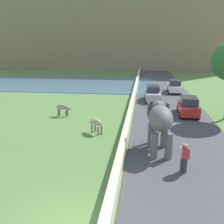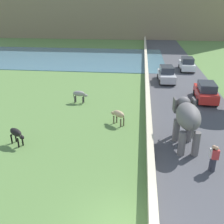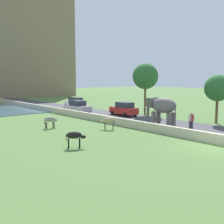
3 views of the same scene
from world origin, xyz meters
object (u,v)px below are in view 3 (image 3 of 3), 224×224
object	(u,v)px
person_trailing	(192,121)
car_silver	(78,107)
car_red	(124,109)
cow_grey	(50,120)
cow_tan	(109,121)
elephant	(162,107)
person_beside_elephant	(190,121)
cow_black	(75,136)
car_white	(75,103)

from	to	relation	value
person_trailing	car_silver	world-z (taller)	car_silver
car_red	person_trailing	bearing A→B (deg)	-99.79
person_trailing	cow_grey	bearing A→B (deg)	134.94
car_silver	cow_tan	bearing A→B (deg)	-110.73
elephant	person_beside_elephant	xyz separation A→B (m)	(1.09, -2.57, -1.16)
person_trailing	cow_black	size ratio (longest dim) A/B	1.21
cow_tan	car_red	bearing A→B (deg)	37.89
person_beside_elephant	car_red	world-z (taller)	car_red
cow_black	car_red	bearing A→B (deg)	34.90
car_silver	cow_tan	world-z (taller)	car_silver
car_silver	cow_grey	bearing A→B (deg)	-137.52
car_red	car_silver	bearing A→B (deg)	117.84
person_beside_elephant	car_white	size ratio (longest dim) A/B	0.40
person_beside_elephant	car_white	world-z (taller)	car_white
person_beside_elephant	elephant	bearing A→B (deg)	113.00
person_beside_elephant	cow_grey	distance (m)	13.47
person_trailing	car_white	world-z (taller)	car_white
person_trailing	cow_grey	xyz separation A→B (m)	(-9.62, 9.64, -0.04)
person_trailing	cow_black	xyz separation A→B (m)	(-11.96, 1.68, -0.04)
car_silver	cow_grey	size ratio (longest dim) A/B	2.89
cow_grey	cow_black	bearing A→B (deg)	-106.42
car_silver	cow_black	bearing A→B (deg)	-124.50
elephant	car_white	xyz separation A→B (m)	(3.17, 20.32, -1.14)
elephant	cow_black	world-z (taller)	elephant
car_red	cow_tan	bearing A→B (deg)	-142.11
person_trailing	cow_black	distance (m)	12.08
person_trailing	car_white	bearing A→B (deg)	85.11
elephant	cow_tan	distance (m)	5.42
person_trailing	car_white	xyz separation A→B (m)	(1.97, 22.98, 0.03)
person_beside_elephant	car_silver	size ratio (longest dim) A/B	0.40
car_red	cow_black	bearing A→B (deg)	-145.10
elephant	car_red	xyz separation A→B (m)	(3.17, 8.73, -1.14)
car_red	cow_grey	distance (m)	11.72
cow_grey	cow_black	distance (m)	8.30
person_beside_elephant	person_trailing	bearing A→B (deg)	-41.06
car_silver	elephant	bearing A→B (deg)	-90.06
person_beside_elephant	car_red	distance (m)	11.49
elephant	cow_black	size ratio (longest dim) A/B	2.61
person_beside_elephant	cow_tan	xyz separation A→B (m)	(-5.59, 5.33, -0.04)
person_beside_elephant	cow_tan	distance (m)	7.73
car_red	car_silver	size ratio (longest dim) A/B	1.00
elephant	person_beside_elephant	size ratio (longest dim) A/B	2.16
car_silver	cow_tan	distance (m)	12.75
person_trailing	cow_tan	bearing A→B (deg)	136.38
person_beside_elephant	cow_black	xyz separation A→B (m)	(-11.85, 1.58, -0.04)
cow_tan	person_beside_elephant	bearing A→B (deg)	-43.67
person_trailing	car_red	xyz separation A→B (m)	(1.97, 11.39, 0.03)
person_beside_elephant	car_white	xyz separation A→B (m)	(2.08, 22.88, 0.03)
car_white	cow_grey	xyz separation A→B (m)	(-11.58, -13.34, -0.06)
car_white	cow_grey	bearing A→B (deg)	-130.97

